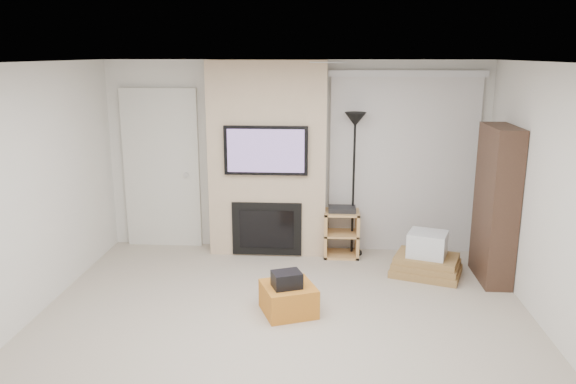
# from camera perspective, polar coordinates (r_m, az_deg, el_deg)

# --- Properties ---
(floor) EXTENTS (5.00, 5.50, 0.00)m
(floor) POSITION_cam_1_polar(r_m,az_deg,el_deg) (5.24, -0.89, -15.54)
(floor) COLOR #BBAD9A
(floor) RESTS_ON ground
(ceiling) EXTENTS (5.00, 5.50, 0.00)m
(ceiling) POSITION_cam_1_polar(r_m,az_deg,el_deg) (4.56, -1.02, 12.93)
(ceiling) COLOR white
(ceiling) RESTS_ON wall_back
(wall_back) EXTENTS (5.00, 0.00, 2.50)m
(wall_back) POSITION_cam_1_polar(r_m,az_deg,el_deg) (7.43, 0.79, 3.63)
(wall_back) COLOR silver
(wall_back) RESTS_ON ground
(hvac_vent) EXTENTS (0.35, 0.18, 0.01)m
(hvac_vent) POSITION_cam_1_polar(r_m,az_deg,el_deg) (5.35, 4.10, 13.01)
(hvac_vent) COLOR silver
(hvac_vent) RESTS_ON ceiling
(ottoman) EXTENTS (0.65, 0.65, 0.30)m
(ottoman) POSITION_cam_1_polar(r_m,az_deg,el_deg) (5.81, 0.04, -10.80)
(ottoman) COLOR #C67523
(ottoman) RESTS_ON floor
(black_bag) EXTENTS (0.34, 0.31, 0.16)m
(black_bag) POSITION_cam_1_polar(r_m,az_deg,el_deg) (5.67, -0.13, -8.88)
(black_bag) COLOR black
(black_bag) RESTS_ON ottoman
(fireplace_wall) EXTENTS (1.50, 0.47, 2.50)m
(fireplace_wall) POSITION_cam_1_polar(r_m,az_deg,el_deg) (7.25, -2.07, 3.25)
(fireplace_wall) COLOR #D0B291
(fireplace_wall) RESTS_ON floor
(entry_door) EXTENTS (1.02, 0.11, 2.14)m
(entry_door) POSITION_cam_1_polar(r_m,az_deg,el_deg) (7.73, -12.68, 2.22)
(entry_door) COLOR silver
(entry_door) RESTS_ON floor
(vertical_blinds) EXTENTS (1.98, 0.10, 2.37)m
(vertical_blinds) POSITION_cam_1_polar(r_m,az_deg,el_deg) (7.44, 11.63, 3.53)
(vertical_blinds) COLOR silver
(vertical_blinds) RESTS_ON floor
(floor_lamp) EXTENTS (0.28, 0.28, 1.86)m
(floor_lamp) POSITION_cam_1_polar(r_m,az_deg,el_deg) (7.15, 6.78, 4.89)
(floor_lamp) COLOR black
(floor_lamp) RESTS_ON floor
(av_stand) EXTENTS (0.45, 0.38, 0.66)m
(av_stand) POSITION_cam_1_polar(r_m,az_deg,el_deg) (7.32, 5.46, -3.88)
(av_stand) COLOR tan
(av_stand) RESTS_ON floor
(box_stack) EXTENTS (0.94, 0.82, 0.53)m
(box_stack) POSITION_cam_1_polar(r_m,az_deg,el_deg) (6.92, 13.89, -6.59)
(box_stack) COLOR #9D7541
(box_stack) RESTS_ON floor
(bookshelf) EXTENTS (0.30, 0.80, 1.80)m
(bookshelf) POSITION_cam_1_polar(r_m,az_deg,el_deg) (6.82, 20.36, -1.22)
(bookshelf) COLOR #39251B
(bookshelf) RESTS_ON floor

